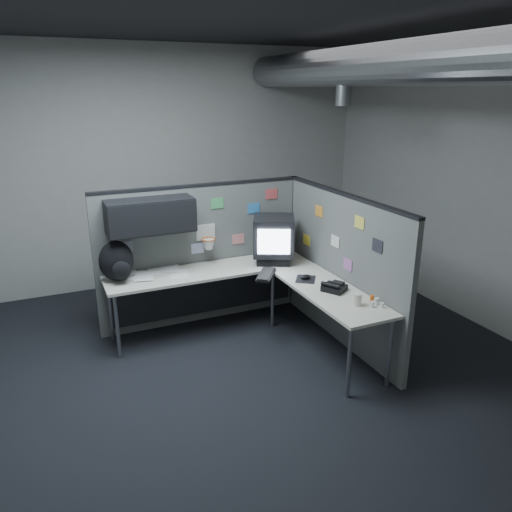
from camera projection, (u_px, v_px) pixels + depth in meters
name	position (u px, v px, depth m)	size (l,w,h in m)	color
room	(311.00, 151.00, 4.49)	(5.62, 5.62, 3.22)	black
partition_back	(189.00, 242.00, 5.59)	(2.44, 0.42, 1.63)	#5D605D
partition_right	(341.00, 268.00, 5.29)	(0.07, 2.23, 1.63)	#5D605D
desk	(241.00, 284.00, 5.40)	(2.31, 2.11, 0.73)	beige
monitor	(274.00, 239.00, 5.71)	(0.61, 0.61, 0.52)	black
keyboard	(266.00, 275.00, 5.31)	(0.36, 0.42, 0.04)	black
mouse	(306.00, 278.00, 5.22)	(0.30, 0.31, 0.05)	black
phone	(334.00, 287.00, 4.92)	(0.27, 0.28, 0.10)	black
bottles	(375.00, 302.00, 4.59)	(0.12, 0.17, 0.08)	silver
cup	(357.00, 299.00, 4.58)	(0.08, 0.08, 0.11)	silver
papers	(152.00, 273.00, 5.39)	(0.76, 0.59, 0.02)	white
backpack	(117.00, 262.00, 5.12)	(0.39, 0.37, 0.43)	black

